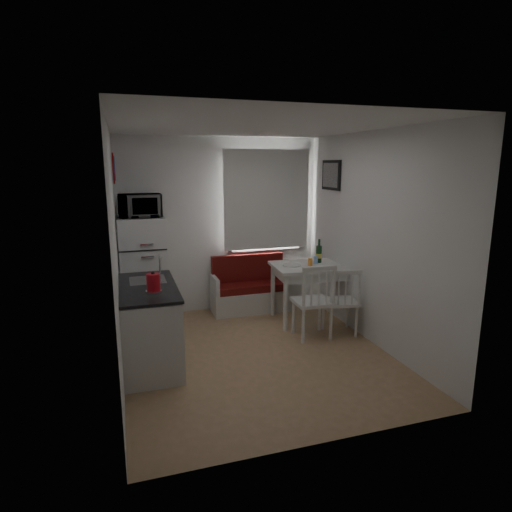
{
  "coord_description": "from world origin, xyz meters",
  "views": [
    {
      "loc": [
        -1.42,
        -4.5,
        2.2
      ],
      "look_at": [
        0.16,
        0.5,
        1.07
      ],
      "focal_mm": 30.0,
      "sensor_mm": 36.0,
      "label": 1
    }
  ],
  "objects_px": {
    "chair_left": "(316,294)",
    "fridge": "(143,272)",
    "microwave": "(140,206)",
    "kettle": "(153,283)",
    "dining_table": "(312,271)",
    "chair_right": "(344,295)",
    "kitchen_counter": "(149,324)",
    "bench": "(250,293)",
    "wine_bottle": "(319,251)"
  },
  "relations": [
    {
      "from": "bench",
      "to": "wine_bottle",
      "type": "height_order",
      "value": "wine_bottle"
    },
    {
      "from": "microwave",
      "to": "kettle",
      "type": "relative_size",
      "value": 2.48
    },
    {
      "from": "wine_bottle",
      "to": "kitchen_counter",
      "type": "bearing_deg",
      "value": -162.01
    },
    {
      "from": "dining_table",
      "to": "kitchen_counter",
      "type": "bearing_deg",
      "value": -158.91
    },
    {
      "from": "chair_right",
      "to": "fridge",
      "type": "distance_m",
      "value": 2.72
    },
    {
      "from": "fridge",
      "to": "microwave",
      "type": "distance_m",
      "value": 0.91
    },
    {
      "from": "chair_left",
      "to": "microwave",
      "type": "distance_m",
      "value": 2.57
    },
    {
      "from": "chair_left",
      "to": "kettle",
      "type": "relative_size",
      "value": 2.38
    },
    {
      "from": "fridge",
      "to": "wine_bottle",
      "type": "bearing_deg",
      "value": -10.47
    },
    {
      "from": "bench",
      "to": "kettle",
      "type": "relative_size",
      "value": 5.32
    },
    {
      "from": "bench",
      "to": "dining_table",
      "type": "xyz_separation_m",
      "value": [
        0.71,
        -0.66,
        0.44
      ]
    },
    {
      "from": "bench",
      "to": "fridge",
      "type": "height_order",
      "value": "fridge"
    },
    {
      "from": "bench",
      "to": "chair_left",
      "type": "xyz_separation_m",
      "value": [
        0.46,
        -1.33,
        0.33
      ]
    },
    {
      "from": "bench",
      "to": "chair_left",
      "type": "distance_m",
      "value": 1.44
    },
    {
      "from": "microwave",
      "to": "wine_bottle",
      "type": "xyz_separation_m",
      "value": [
        2.43,
        -0.4,
        -0.68
      ]
    },
    {
      "from": "dining_table",
      "to": "wine_bottle",
      "type": "distance_m",
      "value": 0.32
    },
    {
      "from": "chair_right",
      "to": "kettle",
      "type": "relative_size",
      "value": 2.18
    },
    {
      "from": "chair_left",
      "to": "kettle",
      "type": "bearing_deg",
      "value": -168.62
    },
    {
      "from": "kitchen_counter",
      "to": "dining_table",
      "type": "distance_m",
      "value": 2.42
    },
    {
      "from": "chair_right",
      "to": "bench",
      "type": "bearing_deg",
      "value": 132.34
    },
    {
      "from": "dining_table",
      "to": "kettle",
      "type": "height_order",
      "value": "kettle"
    },
    {
      "from": "chair_right",
      "to": "wine_bottle",
      "type": "xyz_separation_m",
      "value": [
        -0.0,
        0.76,
        0.43
      ]
    },
    {
      "from": "bench",
      "to": "dining_table",
      "type": "relative_size",
      "value": 1.04
    },
    {
      "from": "bench",
      "to": "chair_left",
      "type": "height_order",
      "value": "chair_left"
    },
    {
      "from": "kitchen_counter",
      "to": "chair_left",
      "type": "relative_size",
      "value": 2.49
    },
    {
      "from": "dining_table",
      "to": "microwave",
      "type": "relative_size",
      "value": 2.07
    },
    {
      "from": "dining_table",
      "to": "wine_bottle",
      "type": "relative_size",
      "value": 3.34
    },
    {
      "from": "bench",
      "to": "chair_right",
      "type": "bearing_deg",
      "value": -56.81
    },
    {
      "from": "microwave",
      "to": "chair_right",
      "type": "bearing_deg",
      "value": -25.55
    },
    {
      "from": "microwave",
      "to": "wine_bottle",
      "type": "bearing_deg",
      "value": -9.32
    },
    {
      "from": "fridge",
      "to": "microwave",
      "type": "bearing_deg",
      "value": -90.0
    },
    {
      "from": "dining_table",
      "to": "chair_left",
      "type": "height_order",
      "value": "chair_left"
    },
    {
      "from": "fridge",
      "to": "kettle",
      "type": "height_order",
      "value": "fridge"
    },
    {
      "from": "kitchen_counter",
      "to": "chair_right",
      "type": "xyz_separation_m",
      "value": [
        2.45,
        0.03,
        0.1
      ]
    },
    {
      "from": "chair_right",
      "to": "wine_bottle",
      "type": "distance_m",
      "value": 0.88
    },
    {
      "from": "chair_left",
      "to": "fridge",
      "type": "xyz_separation_m",
      "value": [
        -2.03,
        1.22,
        0.15
      ]
    },
    {
      "from": "kitchen_counter",
      "to": "chair_right",
      "type": "relative_size",
      "value": 2.73
    },
    {
      "from": "dining_table",
      "to": "microwave",
      "type": "height_order",
      "value": "microwave"
    },
    {
      "from": "chair_left",
      "to": "chair_right",
      "type": "relative_size",
      "value": 1.09
    },
    {
      "from": "kitchen_counter",
      "to": "wine_bottle",
      "type": "bearing_deg",
      "value": 17.99
    },
    {
      "from": "fridge",
      "to": "wine_bottle",
      "type": "distance_m",
      "value": 2.48
    },
    {
      "from": "dining_table",
      "to": "microwave",
      "type": "distance_m",
      "value": 2.52
    },
    {
      "from": "microwave",
      "to": "kettle",
      "type": "bearing_deg",
      "value": -88.85
    },
    {
      "from": "chair_left",
      "to": "bench",
      "type": "bearing_deg",
      "value": 111.31
    },
    {
      "from": "chair_left",
      "to": "wine_bottle",
      "type": "distance_m",
      "value": 0.95
    },
    {
      "from": "kitchen_counter",
      "to": "wine_bottle",
      "type": "relative_size",
      "value": 3.86
    },
    {
      "from": "chair_left",
      "to": "kettle",
      "type": "xyz_separation_m",
      "value": [
        -2.0,
        -0.33,
        0.4
      ]
    },
    {
      "from": "dining_table",
      "to": "chair_right",
      "type": "distance_m",
      "value": 0.7
    },
    {
      "from": "fridge",
      "to": "kettle",
      "type": "xyz_separation_m",
      "value": [
        0.03,
        -1.55,
        0.25
      ]
    },
    {
      "from": "kitchen_counter",
      "to": "bench",
      "type": "height_order",
      "value": "kitchen_counter"
    }
  ]
}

